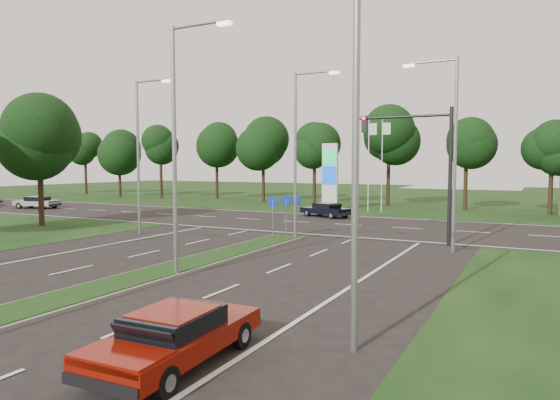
% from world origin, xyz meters
% --- Properties ---
extents(ground, '(160.00, 160.00, 0.00)m').
position_xyz_m(ground, '(0.00, 0.00, 0.00)').
color(ground, black).
rests_on(ground, ground).
extents(verge_far, '(160.00, 50.00, 0.02)m').
position_xyz_m(verge_far, '(0.00, 55.00, 0.00)').
color(verge_far, black).
rests_on(verge_far, ground).
extents(cross_road, '(160.00, 12.00, 0.02)m').
position_xyz_m(cross_road, '(0.00, 24.00, 0.00)').
color(cross_road, black).
rests_on(cross_road, ground).
extents(median_kerb, '(2.00, 26.00, 0.12)m').
position_xyz_m(median_kerb, '(0.00, 4.00, 0.06)').
color(median_kerb, slate).
rests_on(median_kerb, ground).
extents(streetlight_median_near, '(2.53, 0.22, 9.00)m').
position_xyz_m(streetlight_median_near, '(1.00, 6.00, 5.08)').
color(streetlight_median_near, gray).
rests_on(streetlight_median_near, ground).
extents(streetlight_median_far, '(2.53, 0.22, 9.00)m').
position_xyz_m(streetlight_median_far, '(1.00, 16.00, 5.08)').
color(streetlight_median_far, gray).
rests_on(streetlight_median_far, ground).
extents(streetlight_left_far, '(2.53, 0.22, 9.00)m').
position_xyz_m(streetlight_left_far, '(-8.30, 14.00, 5.08)').
color(streetlight_left_far, gray).
rests_on(streetlight_left_far, ground).
extents(streetlight_right_far, '(2.53, 0.22, 9.00)m').
position_xyz_m(streetlight_right_far, '(8.80, 16.00, 5.08)').
color(streetlight_right_far, gray).
rests_on(streetlight_right_far, ground).
extents(streetlight_right_near, '(2.53, 0.22, 9.00)m').
position_xyz_m(streetlight_right_near, '(8.80, 2.00, 5.08)').
color(streetlight_right_near, gray).
rests_on(streetlight_right_near, ground).
extents(traffic_signal, '(5.10, 0.42, 7.00)m').
position_xyz_m(traffic_signal, '(7.19, 18.00, 4.65)').
color(traffic_signal, black).
rests_on(traffic_signal, ground).
extents(median_signs, '(1.16, 1.76, 2.38)m').
position_xyz_m(median_signs, '(0.00, 16.40, 1.71)').
color(median_signs, gray).
rests_on(median_signs, ground).
extents(gas_pylon, '(5.80, 1.26, 8.00)m').
position_xyz_m(gas_pylon, '(-3.79, 33.05, 3.20)').
color(gas_pylon, silver).
rests_on(gas_pylon, ground).
extents(tree_left_far, '(5.20, 5.20, 8.86)m').
position_xyz_m(tree_left_far, '(-17.90, 13.93, 6.11)').
color(tree_left_far, black).
rests_on(tree_left_far, ground).
extents(treeline_far, '(6.00, 6.00, 9.90)m').
position_xyz_m(treeline_far, '(0.10, 39.93, 6.83)').
color(treeline_far, black).
rests_on(treeline_far, ground).
extents(red_sedan, '(1.88, 4.24, 1.15)m').
position_xyz_m(red_sedan, '(6.00, -0.35, 0.62)').
color(red_sedan, maroon).
rests_on(red_sedan, ground).
extents(navy_sedan, '(4.41, 3.01, 1.12)m').
position_xyz_m(navy_sedan, '(-2.31, 27.99, 0.60)').
color(navy_sedan, black).
rests_on(navy_sedan, ground).
extents(far_car_a, '(4.31, 2.58, 1.16)m').
position_xyz_m(far_car_a, '(-29.41, 22.64, 0.62)').
color(far_car_a, '#9D9D9D').
rests_on(far_car_a, ground).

